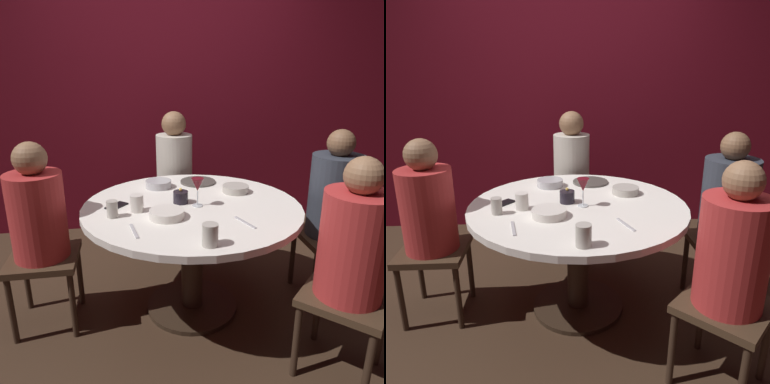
# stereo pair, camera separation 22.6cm
# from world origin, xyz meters

# --- Properties ---
(ground_plane) EXTENTS (8.00, 8.00, 0.00)m
(ground_plane) POSITION_xyz_m (0.00, 0.00, 0.00)
(ground_plane) COLOR #382619
(back_wall) EXTENTS (6.00, 0.10, 2.60)m
(back_wall) POSITION_xyz_m (0.00, 1.51, 1.30)
(back_wall) COLOR maroon
(back_wall) RESTS_ON ground
(dining_table) EXTENTS (1.34, 1.34, 0.74)m
(dining_table) POSITION_xyz_m (0.00, 0.00, 0.59)
(dining_table) COLOR white
(dining_table) RESTS_ON ground
(seated_diner_left) EXTENTS (0.40, 0.40, 1.16)m
(seated_diner_left) POSITION_xyz_m (-0.91, 0.00, 0.72)
(seated_diner_left) COLOR #3F2D1E
(seated_diner_left) RESTS_ON ground
(seated_diner_back) EXTENTS (0.40, 0.40, 1.21)m
(seated_diner_back) POSITION_xyz_m (0.00, 0.90, 0.74)
(seated_diner_back) COLOR #3F2D1E
(seated_diner_back) RESTS_ON ground
(seated_diner_right) EXTENTS (0.40, 0.40, 1.18)m
(seated_diner_right) POSITION_xyz_m (0.95, 0.00, 0.73)
(seated_diner_right) COLOR #3F2D1E
(seated_diner_right) RESTS_ON ground
(seated_diner_front_right) EXTENTS (0.57, 0.57, 1.17)m
(seated_diner_front_right) POSITION_xyz_m (0.67, -0.67, 0.72)
(seated_diner_front_right) COLOR #3F2D1E
(seated_diner_front_right) RESTS_ON ground
(candle_holder) EXTENTS (0.09, 0.09, 0.10)m
(candle_holder) POSITION_xyz_m (-0.07, 0.04, 0.78)
(candle_holder) COLOR black
(candle_holder) RESTS_ON dining_table
(wine_glass) EXTENTS (0.08, 0.08, 0.18)m
(wine_glass) POSITION_xyz_m (0.03, -0.03, 0.87)
(wine_glass) COLOR silver
(wine_glass) RESTS_ON dining_table
(dinner_plate) EXTENTS (0.26, 0.26, 0.01)m
(dinner_plate) POSITION_xyz_m (0.12, 0.44, 0.75)
(dinner_plate) COLOR #4C4742
(dinner_plate) RESTS_ON dining_table
(cell_phone) EXTENTS (0.14, 0.15, 0.01)m
(cell_phone) POSITION_xyz_m (-0.46, 0.04, 0.75)
(cell_phone) COLOR black
(cell_phone) RESTS_ON dining_table
(bowl_serving_large) EXTENTS (0.18, 0.18, 0.05)m
(bowl_serving_large) POSITION_xyz_m (-0.18, 0.38, 0.77)
(bowl_serving_large) COLOR #B7B7BC
(bowl_serving_large) RESTS_ON dining_table
(bowl_salad_center) EXTENTS (0.20, 0.20, 0.05)m
(bowl_salad_center) POSITION_xyz_m (-0.17, -0.19, 0.77)
(bowl_salad_center) COLOR silver
(bowl_salad_center) RESTS_ON dining_table
(bowl_small_white) EXTENTS (0.18, 0.18, 0.05)m
(bowl_small_white) POSITION_xyz_m (0.33, 0.18, 0.77)
(bowl_small_white) COLOR #B2ADA3
(bowl_small_white) RESTS_ON dining_table
(cup_near_candle) EXTENTS (0.08, 0.08, 0.10)m
(cup_near_candle) POSITION_xyz_m (-0.34, -0.06, 0.79)
(cup_near_candle) COLOR silver
(cup_near_candle) RESTS_ON dining_table
(cup_by_left_diner) EXTENTS (0.08, 0.08, 0.11)m
(cup_by_left_diner) POSITION_xyz_m (-0.01, -0.57, 0.80)
(cup_by_left_diner) COLOR #B2ADA3
(cup_by_left_diner) RESTS_ON dining_table
(cup_by_right_diner) EXTENTS (0.06, 0.06, 0.10)m
(cup_by_right_diner) POSITION_xyz_m (-0.48, -0.13, 0.79)
(cup_by_right_diner) COLOR #B2ADA3
(cup_by_right_diner) RESTS_ON dining_table
(fork_near_plate) EXTENTS (0.05, 0.18, 0.01)m
(fork_near_plate) POSITION_xyz_m (-0.36, -0.35, 0.75)
(fork_near_plate) COLOR #B7B7BC
(fork_near_plate) RESTS_ON dining_table
(knife_near_plate) EXTENTS (0.08, 0.17, 0.01)m
(knife_near_plate) POSITION_xyz_m (0.24, -0.33, 0.75)
(knife_near_plate) COLOR #B7B7BC
(knife_near_plate) RESTS_ON dining_table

